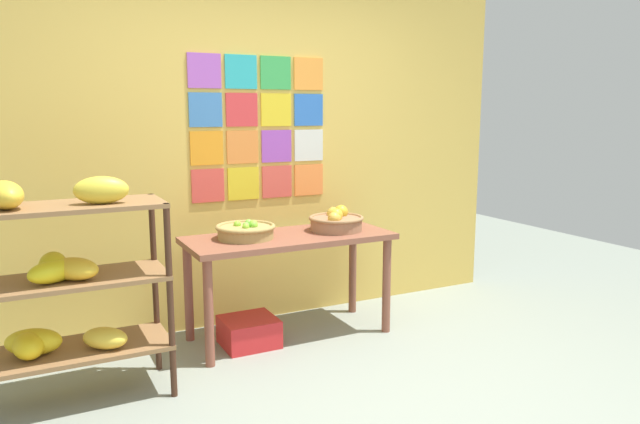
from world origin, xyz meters
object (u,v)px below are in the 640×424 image
at_px(banana_shelf_unit, 59,275).
at_px(display_table, 289,250).
at_px(fruit_basket_back_right, 246,231).
at_px(fruit_basket_right, 336,221).
at_px(produce_crate_under_table, 249,332).

height_order(banana_shelf_unit, display_table, banana_shelf_unit).
bearing_deg(banana_shelf_unit, display_table, 13.28).
distance_m(fruit_basket_back_right, fruit_basket_right, 0.68).
bearing_deg(fruit_basket_right, produce_crate_under_table, -177.49).
relative_size(display_table, fruit_basket_back_right, 3.54).
xyz_separation_m(display_table, fruit_basket_back_right, (-0.30, 0.04, 0.16)).
bearing_deg(fruit_basket_right, banana_shelf_unit, -169.33).
relative_size(display_table, fruit_basket_right, 3.62).
distance_m(display_table, produce_crate_under_table, 0.62).
bearing_deg(fruit_basket_right, fruit_basket_back_right, 176.81).
height_order(fruit_basket_back_right, fruit_basket_right, fruit_basket_right).
relative_size(fruit_basket_back_right, produce_crate_under_table, 1.11).
height_order(fruit_basket_right, produce_crate_under_table, fruit_basket_right).
distance_m(fruit_basket_right, produce_crate_under_table, 0.99).
xyz_separation_m(banana_shelf_unit, fruit_basket_back_right, (1.19, 0.39, 0.06)).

